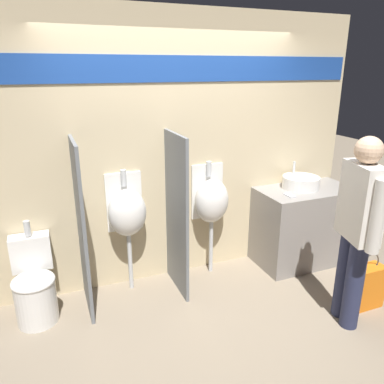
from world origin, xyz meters
name	(u,v)px	position (x,y,z in m)	size (l,w,h in m)	color
ground_plane	(198,298)	(0.00, 0.00, 0.00)	(16.00, 16.00, 0.00)	gray
display_wall	(176,150)	(0.00, 0.60, 1.36)	(4.02, 0.07, 2.70)	beige
sink_counter	(304,225)	(1.42, 0.27, 0.44)	(1.08, 0.60, 0.88)	gray
sink_basin	(301,182)	(1.37, 0.33, 0.94)	(0.40, 0.40, 0.27)	white
cell_phone	(289,195)	(1.09, 0.15, 0.88)	(0.07, 0.14, 0.01)	#B7B7BC
divider_near_counter	(82,229)	(-1.01, 0.28, 0.80)	(0.03, 0.59, 1.59)	slate
divider_mid	(177,215)	(-0.12, 0.28, 0.80)	(0.03, 0.59, 1.59)	slate
urinal_near_counter	(127,213)	(-0.57, 0.45, 0.83)	(0.37, 0.26, 1.23)	silver
urinal_far	(211,201)	(0.33, 0.45, 0.83)	(0.37, 0.26, 1.23)	silver
toilet	(35,287)	(-1.46, 0.28, 0.31)	(0.37, 0.53, 0.87)	white
person_in_vest	(357,226)	(1.09, -0.79, 0.92)	(0.29, 0.56, 1.66)	#282D4C
shopping_bag	(367,286)	(1.42, -0.70, 0.21)	(0.30, 0.17, 0.55)	orange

